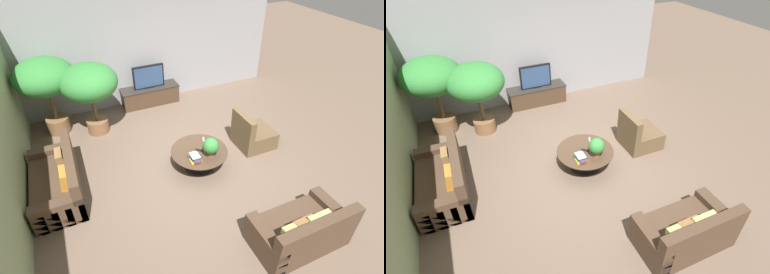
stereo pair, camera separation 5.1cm
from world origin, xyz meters
TOP-DOWN VIEW (x-y plane):
  - ground_plane at (0.00, 0.00)m, footprint 24.00×24.00m
  - back_wall_stone at (0.00, 3.26)m, footprint 7.40×0.12m
  - media_console at (-0.06, 2.94)m, footprint 1.59×0.50m
  - television at (-0.06, 2.94)m, footprint 0.85×0.13m
  - coffee_table at (0.04, -0.04)m, footprint 1.16×1.16m
  - couch_by_wall at (-2.68, 0.35)m, footprint 0.84×1.77m
  - couch_near_entry at (0.68, -2.36)m, footprint 1.48×0.84m
  - armchair_wicker at (1.45, 0.13)m, footprint 0.80×0.76m
  - potted_palm_tall at (-2.52, 2.54)m, footprint 1.32×1.32m
  - potted_palm_corner at (-1.65, 2.15)m, footprint 1.28×1.28m
  - potted_plant_tabletop at (0.17, -0.28)m, footprint 0.32×0.32m
  - book_stack at (-0.17, -0.27)m, footprint 0.23×0.30m
  - remote_black at (0.04, -0.03)m, footprint 0.14×0.14m
  - remote_silver at (0.28, 0.26)m, footprint 0.10×0.16m

SIDE VIEW (x-z plane):
  - ground_plane at x=0.00m, z-range 0.00..0.00m
  - media_console at x=-0.06m, z-range 0.01..0.51m
  - armchair_wicker at x=1.45m, z-range -0.16..0.70m
  - couch_by_wall at x=-2.68m, z-range -0.14..0.70m
  - coffee_table at x=0.04m, z-range 0.09..0.50m
  - couch_near_entry at x=0.68m, z-range -0.13..0.71m
  - remote_black at x=0.04m, z-range 0.41..0.43m
  - remote_silver at x=0.28m, z-range 0.41..0.43m
  - book_stack at x=-0.17m, z-range 0.41..0.54m
  - potted_plant_tabletop at x=0.17m, z-range 0.44..0.85m
  - television at x=-0.06m, z-range 0.50..1.12m
  - potted_palm_corner at x=-1.65m, z-range 0.38..2.10m
  - potted_palm_tall at x=-2.52m, z-range 0.43..2.29m
  - back_wall_stone at x=0.00m, z-range 0.00..3.00m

